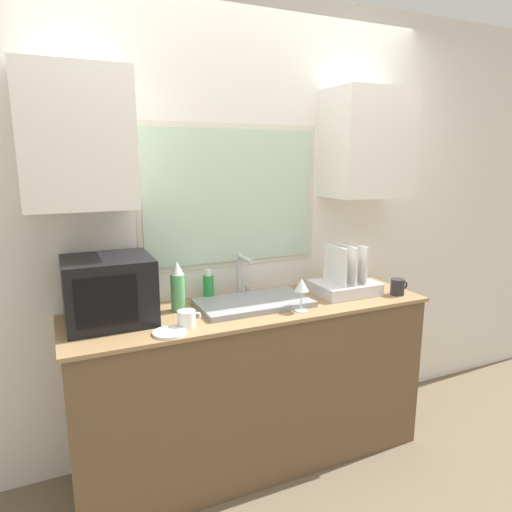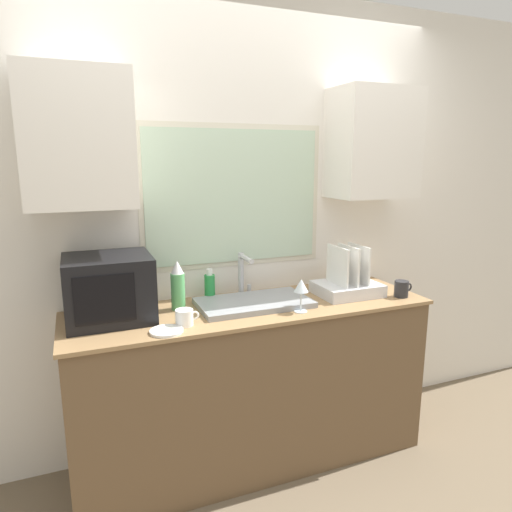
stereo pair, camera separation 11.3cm
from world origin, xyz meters
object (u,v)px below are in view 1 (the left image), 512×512
microwave (109,290)px  wine_glass (302,286)px  dish_rack (345,283)px  spray_bottle (178,287)px  faucet (242,271)px  soap_bottle (208,287)px  mug_near_sink (187,319)px

microwave → wine_glass: 0.96m
dish_rack → spray_bottle: 0.98m
microwave → spray_bottle: bearing=4.7°
wine_glass → spray_bottle: bearing=154.7°
faucet → microwave: microwave is taller
soap_bottle → wine_glass: soap_bottle is taller
mug_near_sink → wine_glass: 0.61m
mug_near_sink → spray_bottle: bearing=84.5°
mug_near_sink → wine_glass: bearing=-2.8°
microwave → spray_bottle: size_ratio=1.56×
mug_near_sink → wine_glass: wine_glass is taller
microwave → wine_glass: (0.93, -0.25, -0.03)m
microwave → mug_near_sink: bearing=-34.0°
dish_rack → spray_bottle: (-0.97, 0.10, 0.06)m
soap_bottle → spray_bottle: bearing=-153.9°
mug_near_sink → dish_rack: bearing=8.1°
dish_rack → mug_near_sink: 1.01m
spray_bottle → wine_glass: 0.64m
dish_rack → soap_bottle: 0.80m
spray_bottle → soap_bottle: 0.23m
microwave → dish_rack: bearing=-3.3°
faucet → microwave: 0.75m
faucet → spray_bottle: size_ratio=0.96×
microwave → soap_bottle: (0.54, 0.13, -0.08)m
dish_rack → wine_glass: bearing=-156.5°
spray_bottle → wine_glass: size_ratio=1.51×
faucet → dish_rack: (0.58, -0.19, -0.09)m
microwave → faucet: bearing=8.9°
dish_rack → spray_bottle: dish_rack is taller
wine_glass → dish_rack: bearing=23.5°
soap_bottle → mug_near_sink: 0.41m
faucet → wine_glass: (0.18, -0.36, -0.02)m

